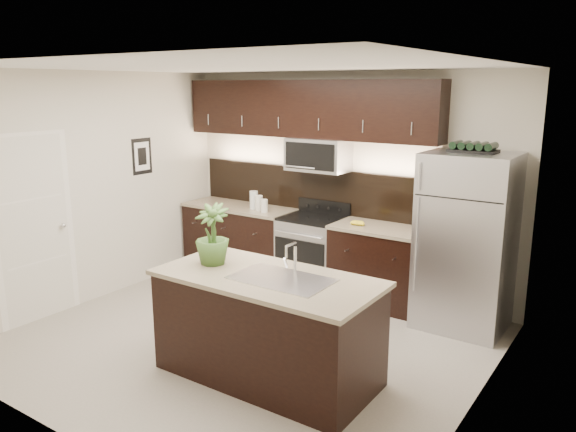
{
  "coord_description": "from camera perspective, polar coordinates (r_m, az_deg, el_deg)",
  "views": [
    {
      "loc": [
        3.3,
        -4.11,
        2.53
      ],
      "look_at": [
        0.15,
        0.55,
        1.22
      ],
      "focal_mm": 35.0,
      "sensor_mm": 36.0,
      "label": 1
    }
  ],
  "objects": [
    {
      "name": "island",
      "position": [
        5.0,
        -2.09,
        -11.17
      ],
      "size": [
        1.96,
        0.96,
        0.94
      ],
      "color": "black",
      "rests_on": "ground"
    },
    {
      "name": "wine_rack",
      "position": [
        6.0,
        18.33,
        6.63
      ],
      "size": [
        0.46,
        0.29,
        0.11
      ],
      "color": "black",
      "rests_on": "refrigerator"
    },
    {
      "name": "refrigerator",
      "position": [
        6.18,
        17.68,
        -2.48
      ],
      "size": [
        0.9,
        0.81,
        1.87
      ],
      "primitive_type": "cube",
      "color": "#B2B2B7",
      "rests_on": "ground"
    },
    {
      "name": "counter_run",
      "position": [
        7.21,
        1.11,
        -3.48
      ],
      "size": [
        3.51,
        0.65,
        0.94
      ],
      "color": "black",
      "rests_on": "ground"
    },
    {
      "name": "room_walls",
      "position": [
        5.38,
        -5.81,
        4.13
      ],
      "size": [
        4.52,
        4.02,
        2.71
      ],
      "color": "beige",
      "rests_on": "ground"
    },
    {
      "name": "sink_faucet",
      "position": [
        4.75,
        -0.59,
        -6.23
      ],
      "size": [
        0.84,
        0.5,
        0.28
      ],
      "color": "silver",
      "rests_on": "island"
    },
    {
      "name": "ground",
      "position": [
        5.85,
        -4.32,
        -12.55
      ],
      "size": [
        4.5,
        4.5,
        0.0
      ],
      "primitive_type": "plane",
      "color": "gray",
      "rests_on": "ground"
    },
    {
      "name": "upper_fixtures",
      "position": [
        7.03,
        2.02,
        9.92
      ],
      "size": [
        3.49,
        0.4,
        1.66
      ],
      "color": "black",
      "rests_on": "counter_run"
    },
    {
      "name": "plant",
      "position": [
        5.12,
        -7.71,
        -1.86
      ],
      "size": [
        0.38,
        0.38,
        0.55
      ],
      "primitive_type": "imported",
      "rotation": [
        0.0,
        0.0,
        0.29
      ],
      "color": "#3B6026",
      "rests_on": "island"
    },
    {
      "name": "bananas",
      "position": [
        6.62,
        6.76,
        -0.64
      ],
      "size": [
        0.19,
        0.15,
        0.05
      ],
      "primitive_type": "ellipsoid",
      "rotation": [
        0.0,
        0.0,
        0.1
      ],
      "color": "yellow",
      "rests_on": "counter_run"
    },
    {
      "name": "french_press",
      "position": [
        6.31,
        13.37,
        -0.66
      ],
      "size": [
        0.12,
        0.12,
        0.34
      ],
      "rotation": [
        0.0,
        0.0,
        0.08
      ],
      "color": "silver",
      "rests_on": "counter_run"
    },
    {
      "name": "canisters",
      "position": [
        7.33,
        -3.1,
        1.41
      ],
      "size": [
        0.34,
        0.19,
        0.24
      ],
      "rotation": [
        0.0,
        0.0,
        -0.37
      ],
      "color": "silver",
      "rests_on": "counter_run"
    }
  ]
}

